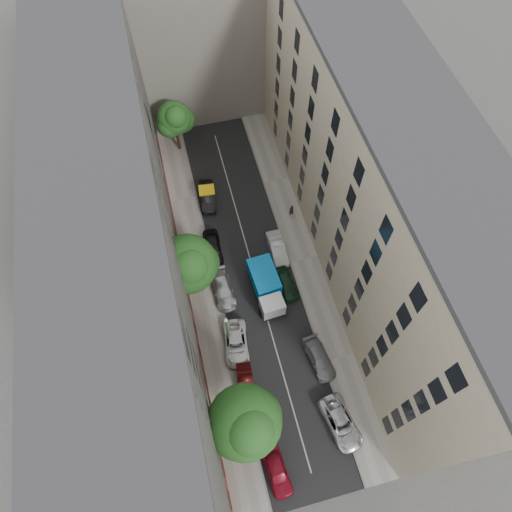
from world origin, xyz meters
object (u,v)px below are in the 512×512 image
object	(u,v)px
lamp_post	(227,329)
car_right_3	(277,249)
car_right_0	(341,423)
tree_near	(246,423)
car_right_1	(319,359)
pedestrian	(291,210)
car_right_2	(287,284)
car_left_3	(223,289)
car_left_1	(246,384)
tree_far	(175,120)
car_left_2	(236,343)
tree_mid	(189,266)
tarp_truck	(266,286)
car_left_5	(208,196)
car_left_0	(277,471)
car_left_4	(213,248)

from	to	relation	value
lamp_post	car_right_3	bearing A→B (deg)	50.31
car_right_0	tree_near	world-z (taller)	tree_near
car_right_1	pedestrian	bearing A→B (deg)	74.79
tree_near	pedestrian	distance (m)	24.62
car_right_2	pedestrian	distance (m)	8.99
car_left_3	car_left_1	bearing A→B (deg)	-92.00
car_right_0	tree_far	world-z (taller)	tree_far
car_left_3	car_right_0	bearing A→B (deg)	-66.45
car_left_2	car_right_2	size ratio (longest dim) A/B	1.21
car_right_1	tree_mid	xyz separation A→B (m)	(-9.90, 9.81, 5.17)
car_right_0	tree_mid	bearing A→B (deg)	113.07
tree_near	car_left_3	bearing A→B (deg)	86.32
car_right_2	pedestrian	bearing A→B (deg)	65.86
lamp_post	car_left_1	bearing A→B (deg)	-82.07
car_left_3	car_right_2	size ratio (longest dim) A/B	1.19
car_left_1	car_left_2	bearing A→B (deg)	95.79
car_left_2	tree_far	bearing A→B (deg)	99.43
tarp_truck	car_left_1	xyz separation A→B (m)	(-4.20, -8.64, -0.87)
tarp_truck	car_right_3	bearing A→B (deg)	57.19
car_right_3	lamp_post	bearing A→B (deg)	-129.50
car_left_1	car_right_3	size ratio (longest dim) A/B	0.91
car_left_1	tree_mid	bearing A→B (deg)	110.35
car_right_1	pedestrian	world-z (taller)	pedestrian
car_left_2	tree_mid	size ratio (longest dim) A/B	0.55
car_left_5	tree_mid	distance (m)	12.77
tree_mid	lamp_post	bearing A→B (deg)	-70.97
tree_near	tree_mid	size ratio (longest dim) A/B	1.14
car_left_0	car_right_3	world-z (taller)	same
car_left_3	tree_mid	world-z (taller)	tree_mid
car_left_2	tree_far	xyz separation A→B (m)	(-0.90, 26.04, 4.20)
car_left_0	tree_far	bearing A→B (deg)	87.97
car_left_4	tree_mid	bearing A→B (deg)	-119.13
car_left_1	car_left_4	bearing A→B (deg)	95.79
car_left_5	tree_mid	size ratio (longest dim) A/B	0.51
tree_far	lamp_post	size ratio (longest dim) A/B	1.15
tarp_truck	car_right_1	world-z (taller)	tarp_truck
car_left_0	car_right_2	world-z (taller)	car_left_0
car_left_1	car_left_5	bearing A→B (deg)	93.66
car_left_5	car_right_1	distance (m)	21.94
car_left_5	car_right_3	distance (m)	10.37
car_left_2	car_right_3	size ratio (longest dim) A/B	1.10
car_right_0	tarp_truck	bearing A→B (deg)	92.99
lamp_post	car_right_0	bearing A→B (deg)	-50.91
car_left_5	car_left_3	bearing A→B (deg)	-88.03
lamp_post	car_left_2	bearing A→B (deg)	-31.23
car_right_0	car_right_3	world-z (taller)	car_right_3
car_right_2	car_right_1	bearing A→B (deg)	-88.97
car_left_2	car_left_4	distance (m)	10.85
car_right_0	car_right_2	world-z (taller)	car_right_0
car_right_0	car_right_1	bearing A→B (deg)	80.84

